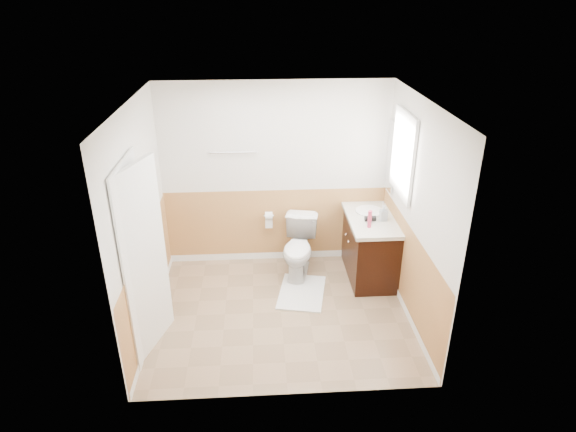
{
  "coord_description": "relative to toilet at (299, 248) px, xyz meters",
  "views": [
    {
      "loc": [
        -0.22,
        -4.78,
        3.53
      ],
      "look_at": [
        0.1,
        0.25,
        1.15
      ],
      "focal_mm": 30.45,
      "sensor_mm": 36.0,
      "label": 1
    }
  ],
  "objects": [
    {
      "name": "faucet",
      "position": [
        1.11,
        0.09,
        0.53
      ],
      "size": [
        0.02,
        0.02,
        0.14
      ],
      "primitive_type": "cylinder",
      "color": "silver",
      "rests_on": "countertop"
    },
    {
      "name": "wainscot_back",
      "position": [
        -0.28,
        0.43,
        0.11
      ],
      "size": [
        3.0,
        0.0,
        3.0
      ],
      "primitive_type": "plane",
      "rotation": [
        1.57,
        0.0,
        0.0
      ],
      "color": "tan",
      "rests_on": "floor"
    },
    {
      "name": "tp_sheet",
      "position": [
        -0.38,
        0.37,
        0.2
      ],
      "size": [
        0.1,
        0.01,
        0.16
      ],
      "primitive_type": "cube",
      "color": "white",
      "rests_on": "tp_roll"
    },
    {
      "name": "floor",
      "position": [
        -0.28,
        -0.85,
        -0.39
      ],
      "size": [
        3.0,
        3.0,
        0.0
      ],
      "primitive_type": "plane",
      "color": "#8C7051",
      "rests_on": "ground"
    },
    {
      "name": "hair_dryer_body",
      "position": [
        0.88,
        -0.18,
        0.5
      ],
      "size": [
        0.14,
        0.07,
        0.07
      ],
      "primitive_type": "cylinder",
      "rotation": [
        0.0,
        1.57,
        0.0
      ],
      "color": "black",
      "rests_on": "countertop"
    },
    {
      "name": "door_knob",
      "position": [
        -1.62,
        -0.97,
        0.56
      ],
      "size": [
        0.06,
        0.06,
        0.06
      ],
      "primitive_type": "sphere",
      "color": "silver",
      "rests_on": "door"
    },
    {
      "name": "countertop",
      "position": [
        0.92,
        -0.06,
        0.44
      ],
      "size": [
        0.6,
        1.15,
        0.05
      ],
      "primitive_type": "cube",
      "color": "beige",
      "rests_on": "vanity_cabinet"
    },
    {
      "name": "mirror_panel",
      "position": [
        1.19,
        0.25,
        1.16
      ],
      "size": [
        0.02,
        0.35,
        0.9
      ],
      "primitive_type": "cube",
      "color": "silver",
      "rests_on": "wall_right"
    },
    {
      "name": "towel_bar",
      "position": [
        -0.83,
        0.39,
        1.21
      ],
      "size": [
        0.62,
        0.02,
        0.02
      ],
      "primitive_type": "cylinder",
      "rotation": [
        0.0,
        1.57,
        0.0
      ],
      "color": "silver",
      "rests_on": "wall_back"
    },
    {
      "name": "bath_mat",
      "position": [
        -0.0,
        -0.47,
        -0.38
      ],
      "size": [
        0.7,
        0.89,
        0.02
      ],
      "primitive_type": "cube",
      "rotation": [
        0.0,
        0.0,
        -0.2
      ],
      "color": "white",
      "rests_on": "floor"
    },
    {
      "name": "wall_front",
      "position": [
        -0.28,
        -2.15,
        0.86
      ],
      "size": [
        3.0,
        0.0,
        3.0
      ],
      "primitive_type": "plane",
      "rotation": [
        -1.57,
        0.0,
        0.0
      ],
      "color": "silver",
      "rests_on": "floor"
    },
    {
      "name": "window_glass",
      "position": [
        1.2,
        -0.27,
        1.36
      ],
      "size": [
        0.01,
        0.7,
        0.9
      ],
      "primitive_type": "cube",
      "color": "white",
      "rests_on": "wall_right"
    },
    {
      "name": "tp_holder_bar",
      "position": [
        -0.38,
        0.37,
        0.31
      ],
      "size": [
        0.14,
        0.02,
        0.02
      ],
      "primitive_type": "cylinder",
      "rotation": [
        0.0,
        1.57,
        0.0
      ],
      "color": "silver",
      "rests_on": "wall_back"
    },
    {
      "name": "vanity_knob_left",
      "position": [
        0.63,
        -0.16,
        0.16
      ],
      "size": [
        0.03,
        0.03,
        0.03
      ],
      "primitive_type": "sphere",
      "color": "silver",
      "rests_on": "vanity_cabinet"
    },
    {
      "name": "window_frame",
      "position": [
        1.19,
        -0.27,
        1.36
      ],
      "size": [
        0.04,
        0.8,
        1.0
      ],
      "primitive_type": "cube",
      "color": "white",
      "rests_on": "wall_right"
    },
    {
      "name": "toilet",
      "position": [
        0.0,
        0.0,
        0.0
      ],
      "size": [
        0.58,
        0.83,
        0.77
      ],
      "primitive_type": "imported",
      "rotation": [
        0.0,
        0.0,
        -0.2
      ],
      "color": "white",
      "rests_on": "floor"
    },
    {
      "name": "sink_basin",
      "position": [
        0.93,
        0.09,
        0.47
      ],
      "size": [
        0.36,
        0.36,
        0.02
      ],
      "primitive_type": "cylinder",
      "color": "white",
      "rests_on": "countertop"
    },
    {
      "name": "ceiling",
      "position": [
        -0.28,
        -0.85,
        2.11
      ],
      "size": [
        3.0,
        3.0,
        0.0
      ],
      "primitive_type": "plane",
      "rotation": [
        3.14,
        0.0,
        0.0
      ],
      "color": "white",
      "rests_on": "floor"
    },
    {
      "name": "lotion_bottle",
      "position": [
        0.83,
        -0.35,
        0.57
      ],
      "size": [
        0.05,
        0.05,
        0.22
      ],
      "primitive_type": "cylinder",
      "color": "#C73355",
      "rests_on": "countertop"
    },
    {
      "name": "wainscot_right",
      "position": [
        1.21,
        -0.85,
        0.11
      ],
      "size": [
        0.0,
        2.6,
        2.6
      ],
      "primitive_type": "plane",
      "rotation": [
        1.57,
        0.0,
        -1.57
      ],
      "color": "tan",
      "rests_on": "floor"
    },
    {
      "name": "vanity_knob_right",
      "position": [
        0.63,
        0.04,
        0.16
      ],
      "size": [
        0.03,
        0.03,
        0.03
      ],
      "primitive_type": "sphere",
      "color": "#B5B7BC",
      "rests_on": "vanity_cabinet"
    },
    {
      "name": "wall_left",
      "position": [
        -1.78,
        -0.85,
        0.86
      ],
      "size": [
        0.0,
        3.0,
        3.0
      ],
      "primitive_type": "plane",
      "rotation": [
        1.57,
        0.0,
        1.57
      ],
      "color": "silver",
      "rests_on": "floor"
    },
    {
      "name": "door_frame",
      "position": [
        -1.76,
        -1.3,
        0.64
      ],
      "size": [
        0.02,
        0.92,
        2.1
      ],
      "primitive_type": "cube",
      "color": "white",
      "rests_on": "wall_left"
    },
    {
      "name": "wall_back",
      "position": [
        -0.28,
        0.45,
        0.86
      ],
      "size": [
        3.0,
        0.0,
        3.0
      ],
      "primitive_type": "plane",
      "rotation": [
        1.57,
        0.0,
        0.0
      ],
      "color": "silver",
      "rests_on": "floor"
    },
    {
      "name": "tp_roll",
      "position": [
        -0.38,
        0.37,
        0.31
      ],
      "size": [
        0.1,
        0.11,
        0.11
      ],
      "primitive_type": "cylinder",
      "rotation": [
        0.0,
        1.57,
        0.0
      ],
      "color": "white",
      "rests_on": "tp_holder_bar"
    },
    {
      "name": "vanity_cabinet",
      "position": [
        0.93,
        -0.06,
        0.01
      ],
      "size": [
        0.55,
        1.1,
        0.8
      ],
      "primitive_type": "cube",
      "color": "black",
      "rests_on": "floor"
    },
    {
      "name": "wainscot_front",
      "position": [
        -0.28,
        -2.14,
        0.11
      ],
      "size": [
        3.0,
        0.0,
        3.0
      ],
      "primitive_type": "plane",
      "rotation": [
        -1.57,
        0.0,
        0.0
      ],
      "color": "tan",
      "rests_on": "floor"
    },
    {
      "name": "wainscot_left",
      "position": [
        -1.77,
        -0.85,
        0.11
      ],
      "size": [
        0.0,
        2.6,
        2.6
      ],
      "primitive_type": "plane",
      "rotation": [
        1.57,
        0.0,
        1.57
      ],
      "color": "tan",
      "rests_on": "floor"
    },
    {
      "name": "wall_right",
      "position": [
        1.22,
        -0.85,
        0.86
      ],
      "size": [
        0.0,
        3.0,
        3.0
      ],
      "primitive_type": "plane",
      "rotation": [
        1.57,
        0.0,
        -1.57
      ],
      "color": "silver",
      "rests_on": "floor"
    },
    {
      "name": "soap_dispenser",
      "position": [
        1.05,
        -0.17,
        0.56
      ],
      "size": [
        0.09,
        0.09,
        0.2
      ],
      "primitive_type": "imported",
      "rotation": [
        0.0,
        0.0,
        0.03
      ],
      "color": "#96A1A9",
      "rests_on": "countertop"
    },
    {
      "name": "hair_dryer_handle",
      "position": [
        0.85,
        -0.14,
        0.47
      ],
      "size": [
        0.03,
        0.03,
        0.07
      ],
      "primitive_type": "cylinder",
      "color": "black",
      "rests_on": "countertop"
    },
    {
      "name": "door",
      "position": [
        -1.68,
        -1.3,
        0.63
      ],
      "size": [
        0.29,
        0.78,
        2.04
      ],
      "primitive_type": "cube",
      "rotation": [
        0.0,
        0.0,
        -0.31
      ],
      "color": "white",
      "rests_on": "wall_left"
    }
  ]
}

